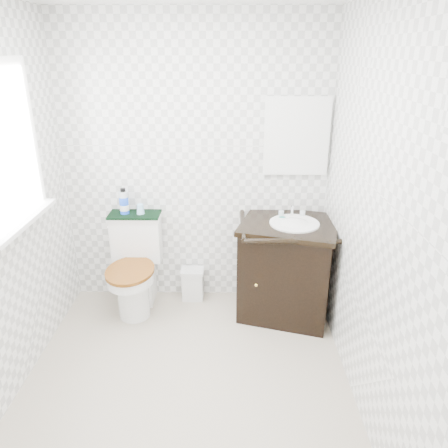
{
  "coord_description": "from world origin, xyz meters",
  "views": [
    {
      "loc": [
        0.29,
        -2.31,
        2.1
      ],
      "look_at": [
        0.24,
        0.75,
        0.87
      ],
      "focal_mm": 35.0,
      "sensor_mm": 36.0,
      "label": 1
    }
  ],
  "objects_px": {
    "toilet": "(136,270)",
    "cup": "(140,209)",
    "vanity": "(288,266)",
    "mouthwash_bottle": "(124,202)",
    "trash_bin": "(193,284)"
  },
  "relations": [
    {
      "from": "trash_bin",
      "to": "mouthwash_bottle",
      "type": "bearing_deg",
      "value": -179.5
    },
    {
      "from": "toilet",
      "to": "mouthwash_bottle",
      "type": "height_order",
      "value": "mouthwash_bottle"
    },
    {
      "from": "trash_bin",
      "to": "toilet",
      "type": "bearing_deg",
      "value": -164.25
    },
    {
      "from": "toilet",
      "to": "cup",
      "type": "distance_m",
      "value": 0.53
    },
    {
      "from": "vanity",
      "to": "cup",
      "type": "height_order",
      "value": "vanity"
    },
    {
      "from": "toilet",
      "to": "mouthwash_bottle",
      "type": "bearing_deg",
      "value": 122.13
    },
    {
      "from": "toilet",
      "to": "vanity",
      "type": "xyz_separation_m",
      "value": [
        1.28,
        -0.06,
        0.08
      ]
    },
    {
      "from": "vanity",
      "to": "cup",
      "type": "distance_m",
      "value": 1.31
    },
    {
      "from": "trash_bin",
      "to": "mouthwash_bottle",
      "type": "distance_m",
      "value": 0.95
    },
    {
      "from": "toilet",
      "to": "trash_bin",
      "type": "height_order",
      "value": "toilet"
    },
    {
      "from": "trash_bin",
      "to": "vanity",
      "type": "bearing_deg",
      "value": -13.68
    },
    {
      "from": "toilet",
      "to": "cup",
      "type": "xyz_separation_m",
      "value": [
        0.05,
        0.12,
        0.51
      ]
    },
    {
      "from": "vanity",
      "to": "cup",
      "type": "xyz_separation_m",
      "value": [
        -1.22,
        0.18,
        0.43
      ]
    },
    {
      "from": "vanity",
      "to": "trash_bin",
      "type": "bearing_deg",
      "value": 166.32
    },
    {
      "from": "vanity",
      "to": "mouthwash_bottle",
      "type": "xyz_separation_m",
      "value": [
        -1.36,
        0.19,
        0.49
      ]
    }
  ]
}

